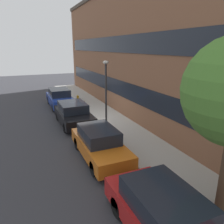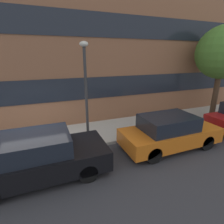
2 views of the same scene
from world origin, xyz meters
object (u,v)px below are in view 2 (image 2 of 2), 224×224
street_tree (223,53)px  lamp_post (86,82)px  parked_car_black (39,156)px  parked_car_orange (169,132)px

street_tree → lamp_post: street_tree is taller
parked_car_black → street_tree: size_ratio=0.80×
lamp_post → street_tree: bearing=3.4°
street_tree → lamp_post: (-7.73, -0.46, -1.09)m
parked_car_black → parked_car_orange: (4.84, 0.00, -0.01)m
parked_car_orange → street_tree: bearing=22.3°
parked_car_orange → street_tree: (4.77, 1.96, 3.04)m
street_tree → parked_car_black: bearing=-168.5°
parked_car_orange → lamp_post: (-2.96, 1.50, 1.95)m
street_tree → lamp_post: size_ratio=1.27×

